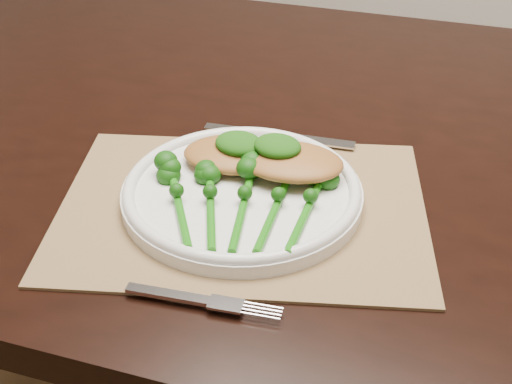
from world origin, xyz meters
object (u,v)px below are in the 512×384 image
at_px(chicken_fillet_left, 235,154).
at_px(broccolini_bundle, 242,211).
at_px(placemat, 242,208).
at_px(dining_table, 308,333).
at_px(dinner_plate, 242,192).

xyz_separation_m(chicken_fillet_left, broccolini_bundle, (0.05, -0.09, -0.01)).
bearing_deg(placemat, broccolini_bundle, -84.94).
bearing_deg(dining_table, broccolini_bundle, -96.89).
relative_size(dining_table, chicken_fillet_left, 14.11).
distance_m(dining_table, placemat, 0.43).
bearing_deg(dinner_plate, broccolini_bundle, -63.86).
bearing_deg(dinner_plate, placemat, -62.73).
relative_size(dining_table, broccolini_bundle, 7.86).
bearing_deg(dining_table, placemat, -101.27).
height_order(dining_table, broccolini_bundle, broccolini_bundle).
bearing_deg(dining_table, chicken_fillet_left, -116.06).
bearing_deg(dinner_plate, chicken_fillet_left, 124.26).
bearing_deg(chicken_fillet_left, placemat, -76.00).
relative_size(placemat, broccolini_bundle, 1.85).
xyz_separation_m(dining_table, placemat, (-0.01, -0.20, 0.37)).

